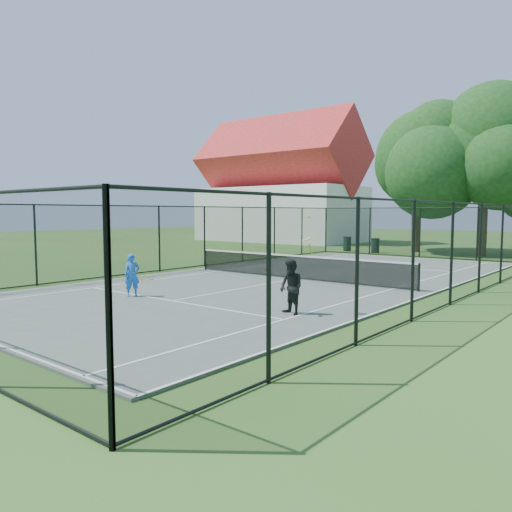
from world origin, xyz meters
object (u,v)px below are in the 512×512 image
Objects in this scene: tennis_net at (295,266)px; trash_bin_left at (347,244)px; player_blue at (132,275)px; player_black at (291,287)px; trash_bin_right at (375,245)px.

trash_bin_left is at bearing 111.54° from tennis_net.
player_blue is (4.22, -21.39, 0.21)m from trash_bin_left.
trash_bin_left is 0.40× the size of player_black.
trash_bin_left is (-5.83, 14.77, -0.07)m from tennis_net.
trash_bin_left is at bearing 101.16° from player_blue.
trash_bin_left is 0.76× the size of player_blue.
tennis_net is at bearing -76.11° from trash_bin_right.
player_blue is 5.55m from player_black.
tennis_net is 10.01× the size of trash_bin_left.
trash_bin_right is at bearing 103.89° from tennis_net.
trash_bin_left is 2.25m from trash_bin_right.
tennis_net reaches higher than trash_bin_right.
trash_bin_right is at bearing -5.83° from trash_bin_left.
trash_bin_right is at bearing 110.19° from player_black.
trash_bin_right is 0.38× the size of player_black.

